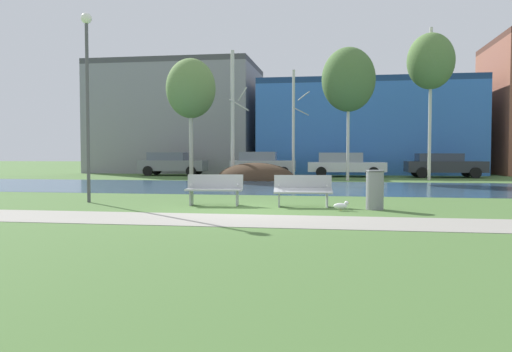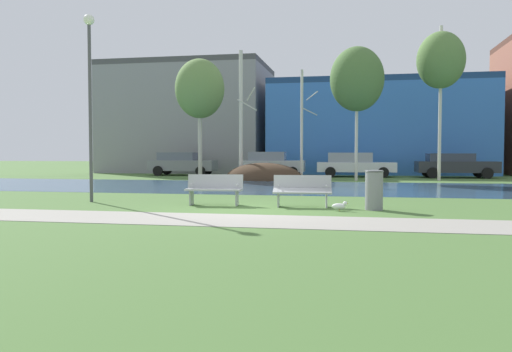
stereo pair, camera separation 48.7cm
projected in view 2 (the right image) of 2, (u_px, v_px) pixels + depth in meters
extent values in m
plane|color=#476B33|center=(295.00, 186.00, 23.14)|extent=(120.00, 120.00, 0.00)
cube|color=gray|center=(232.00, 220.00, 11.38)|extent=(60.00, 2.11, 0.01)
cube|color=#33516B|center=(292.00, 187.00, 22.28)|extent=(80.00, 8.76, 0.01)
ellipsoid|color=#423021|center=(264.00, 180.00, 28.35)|extent=(4.37, 2.93, 1.89)
cube|color=#9EA0A3|center=(214.00, 190.00, 14.55)|extent=(1.64, 0.62, 0.05)
cube|color=#9EA0A3|center=(215.00, 181.00, 14.82)|extent=(1.60, 0.23, 0.40)
cube|color=#9EA0A3|center=(191.00, 197.00, 14.69)|extent=(0.08, 0.43, 0.45)
cube|color=#9EA0A3|center=(237.00, 198.00, 14.56)|extent=(0.08, 0.43, 0.45)
cylinder|color=#9EA0A3|center=(191.00, 185.00, 14.63)|extent=(0.07, 0.28, 0.04)
cylinder|color=#9EA0A3|center=(237.00, 185.00, 14.50)|extent=(0.07, 0.28, 0.04)
cube|color=#9EA0A3|center=(302.00, 191.00, 14.08)|extent=(1.64, 0.62, 0.15)
cube|color=#9EA0A3|center=(302.00, 182.00, 14.35)|extent=(1.60, 0.23, 0.40)
cube|color=#9EA0A3|center=(278.00, 199.00, 14.21)|extent=(0.08, 0.43, 0.45)
cube|color=#9EA0A3|center=(326.00, 199.00, 14.08)|extent=(0.08, 0.43, 0.45)
cylinder|color=#9EA0A3|center=(278.00, 186.00, 14.16)|extent=(0.07, 0.28, 0.04)
cylinder|color=#9EA0A3|center=(326.00, 186.00, 14.03)|extent=(0.07, 0.28, 0.04)
cylinder|color=gray|center=(374.00, 190.00, 13.43)|extent=(0.46, 0.46, 1.04)
torus|color=#494A4C|center=(374.00, 171.00, 13.40)|extent=(0.48, 0.48, 0.04)
ellipsoid|color=white|center=(339.00, 206.00, 13.18)|extent=(0.35, 0.16, 0.16)
sphere|color=white|center=(345.00, 203.00, 13.15)|extent=(0.11, 0.11, 0.11)
cone|color=gold|center=(347.00, 203.00, 13.14)|extent=(0.06, 0.03, 0.03)
cylinder|color=gold|center=(339.00, 209.00, 13.15)|extent=(0.01, 0.01, 0.10)
cylinder|color=gold|center=(339.00, 209.00, 13.21)|extent=(0.01, 0.01, 0.10)
cylinder|color=#4C4C51|center=(90.00, 114.00, 15.54)|extent=(0.10, 0.10, 5.32)
sphere|color=white|center=(89.00, 20.00, 15.41)|extent=(0.32, 0.32, 0.32)
cylinder|color=#BCB7A8|center=(200.00, 121.00, 29.98)|extent=(0.24, 0.24, 6.69)
ellipsoid|color=#668947|center=(200.00, 89.00, 29.90)|extent=(2.87, 2.87, 3.44)
cylinder|color=beige|center=(241.00, 115.00, 28.68)|extent=(0.21, 0.21, 7.16)
cylinder|color=beige|center=(251.00, 94.00, 28.86)|extent=(0.68, 0.94, 0.67)
cylinder|color=beige|center=(247.00, 105.00, 28.09)|extent=(0.95, 0.93, 0.60)
cylinder|color=beige|center=(302.00, 125.00, 28.21)|extent=(0.15, 0.15, 6.03)
cylinder|color=beige|center=(312.00, 96.00, 28.39)|extent=(0.74, 1.05, 0.40)
cylinder|color=beige|center=(309.00, 111.00, 27.67)|extent=(0.87, 0.85, 0.44)
cylinder|color=beige|center=(357.00, 116.00, 27.32)|extent=(0.16, 0.16, 6.91)
ellipsoid|color=#4C7038|center=(357.00, 79.00, 27.23)|extent=(2.84, 2.84, 3.41)
cylinder|color=beige|center=(440.00, 104.00, 27.44)|extent=(0.17, 0.17, 8.22)
ellipsoid|color=#567A3D|center=(441.00, 60.00, 27.34)|extent=(2.51, 2.51, 3.01)
cube|color=slate|center=(183.00, 165.00, 33.89)|extent=(4.35, 2.03, 0.68)
cube|color=slate|center=(178.00, 156.00, 33.91)|extent=(2.47, 1.72, 0.52)
cylinder|color=black|center=(207.00, 170.00, 34.61)|extent=(0.65, 0.25, 0.64)
cylinder|color=black|center=(201.00, 171.00, 32.79)|extent=(0.65, 0.25, 0.64)
cylinder|color=black|center=(167.00, 170.00, 35.02)|extent=(0.65, 0.25, 0.64)
cylinder|color=black|center=(158.00, 171.00, 33.20)|extent=(0.65, 0.25, 0.64)
cube|color=#B2B5BC|center=(273.00, 166.00, 32.32)|extent=(4.09, 1.98, 0.68)
cube|color=gray|center=(268.00, 156.00, 32.34)|extent=(2.32, 1.68, 0.55)
cylinder|color=black|center=(295.00, 171.00, 33.03)|extent=(0.65, 0.25, 0.64)
cylinder|color=black|center=(293.00, 172.00, 31.26)|extent=(0.65, 0.25, 0.64)
cylinder|color=black|center=(254.00, 171.00, 33.42)|extent=(0.65, 0.25, 0.64)
cylinder|color=black|center=(250.00, 172.00, 31.64)|extent=(0.65, 0.25, 0.64)
cube|color=silver|center=(356.00, 167.00, 31.71)|extent=(4.80, 2.09, 0.58)
cube|color=#949AAC|center=(350.00, 157.00, 31.74)|extent=(2.72, 1.78, 0.59)
cylinder|color=black|center=(380.00, 171.00, 32.43)|extent=(0.65, 0.25, 0.64)
cylinder|color=black|center=(383.00, 172.00, 30.57)|extent=(0.65, 0.25, 0.64)
cylinder|color=black|center=(330.00, 171.00, 32.89)|extent=(0.65, 0.25, 0.64)
cylinder|color=black|center=(330.00, 172.00, 31.02)|extent=(0.65, 0.25, 0.64)
cube|color=#282B30|center=(456.00, 167.00, 30.55)|extent=(4.65, 1.99, 0.66)
cube|color=#2F3648|center=(450.00, 157.00, 30.58)|extent=(2.63, 1.68, 0.47)
cylinder|color=black|center=(479.00, 172.00, 31.23)|extent=(0.65, 0.25, 0.64)
cylinder|color=black|center=(487.00, 173.00, 29.46)|extent=(0.65, 0.25, 0.64)
cylinder|color=black|center=(427.00, 172.00, 31.66)|extent=(0.65, 0.25, 0.64)
cylinder|color=black|center=(433.00, 173.00, 29.90)|extent=(0.65, 0.25, 0.64)
cube|color=gray|center=(190.00, 122.00, 40.45)|extent=(12.12, 8.33, 7.86)
cube|color=#48484B|center=(190.00, 69.00, 40.26)|extent=(12.12, 8.33, 0.40)
cube|color=#3870C6|center=(377.00, 131.00, 37.99)|extent=(15.19, 8.85, 6.18)
cube|color=navy|center=(377.00, 86.00, 37.84)|extent=(15.19, 8.85, 0.40)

